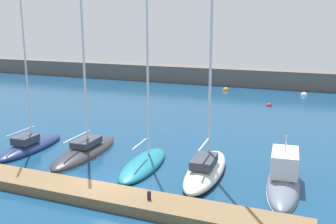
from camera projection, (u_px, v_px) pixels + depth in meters
ground_plane at (114, 185)px, 23.10m from camera, size 120.00×120.00×0.00m
dock_pier at (95, 194)px, 21.28m from camera, size 22.40×2.16×0.52m
breakwater_seawall at (249, 77)px, 58.98m from camera, size 108.00×3.50×2.51m
sailboat_navy_nearest at (30, 145)px, 29.45m from camera, size 2.25×6.89×15.18m
sailboat_charcoal_second at (85, 150)px, 28.33m from camera, size 2.71×8.08×16.46m
sailboat_teal_third at (144, 163)px, 25.90m from camera, size 2.64×6.87×12.61m
sailboat_ivory_fourth at (206, 168)px, 24.40m from camera, size 2.60×7.67×16.73m
motorboat_slate_fifth at (284, 178)px, 22.92m from camera, size 2.55×7.67×3.28m
mooring_buoy_white at (304, 95)px, 51.31m from camera, size 0.83×0.83×0.83m
mooring_buoy_red at (269, 106)px, 44.84m from camera, size 0.63×0.63×0.63m
mooring_buoy_orange at (226, 90)px, 54.95m from camera, size 0.90×0.90×0.90m
dock_bollard at (149, 195)px, 19.98m from camera, size 0.20×0.20×0.44m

